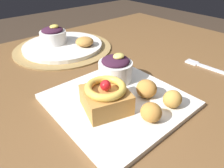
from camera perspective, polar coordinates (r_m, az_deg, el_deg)
dining_table at (r=0.54m, az=-9.69°, el=-11.22°), size 1.47×0.95×0.73m
woven_placemat at (r=0.75m, az=-13.68°, el=9.98°), size 0.34×0.34×0.00m
front_plate at (r=0.45m, az=1.66°, el=-4.70°), size 0.27×0.27×0.01m
cake_slice at (r=0.40m, az=-1.78°, el=-3.61°), size 0.11×0.11×0.07m
berry_ramekin at (r=0.50m, az=1.02°, el=4.47°), size 0.09×0.09×0.07m
fritter_front at (r=0.39m, az=11.06°, el=-7.90°), size 0.04×0.04×0.04m
fritter_middle at (r=0.45m, az=9.80°, el=-1.30°), size 0.05×0.05×0.04m
fritter_back at (r=0.43m, az=16.82°, el=-4.11°), size 0.04×0.04×0.04m
back_plate at (r=0.75m, az=-13.77°, el=10.58°), size 0.28×0.28×0.01m
back_ramekin at (r=0.75m, az=-16.41°, el=13.18°), size 0.09×0.09×0.07m
back_pastry at (r=0.71m, az=-7.83°, el=11.88°), size 0.06×0.06×0.03m
fork at (r=0.66m, az=24.44°, el=4.72°), size 0.03×0.13×0.00m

